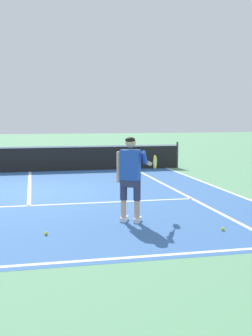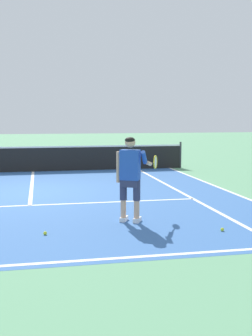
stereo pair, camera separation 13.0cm
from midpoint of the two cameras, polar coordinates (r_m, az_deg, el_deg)
name	(u,v)px [view 1 (the left image)]	position (r m, az deg, el deg)	size (l,w,h in m)	color
ground_plane	(29,193)	(12.20, -13.11, -3.24)	(80.00, 80.00, 0.00)	#609E70
court_inner_surface	(29,197)	(11.55, -13.15, -3.80)	(10.98, 10.97, 0.00)	#3866A8
line_baseline	(27,265)	(6.43, -13.70, -12.48)	(10.98, 0.10, 0.01)	white
line_service	(29,206)	(10.45, -13.22, -4.92)	(8.23, 0.10, 0.01)	white
line_centre_service	(30,185)	(13.60, -13.04, -2.18)	(0.10, 6.40, 0.01)	white
line_singles_right	(177,191)	(12.20, 6.59, -3.09)	(0.10, 10.57, 0.01)	white
line_doubles_right	(222,189)	(12.71, 12.47, -2.80)	(0.10, 10.57, 0.01)	white
tennis_net	(30,159)	(16.72, -12.98, 1.21)	(11.96, 0.08, 1.07)	#333338
tennis_player	(131,173)	(8.50, 0.24, -0.71)	(1.03, 0.92, 1.71)	white
tennis_ball_near_feet	(223,229)	(8.19, 12.37, -7.98)	(0.07, 0.07, 0.07)	#CCE02D
tennis_ball_by_baseline	(46,233)	(7.86, -11.12, -8.59)	(0.07, 0.07, 0.07)	#CCE02D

